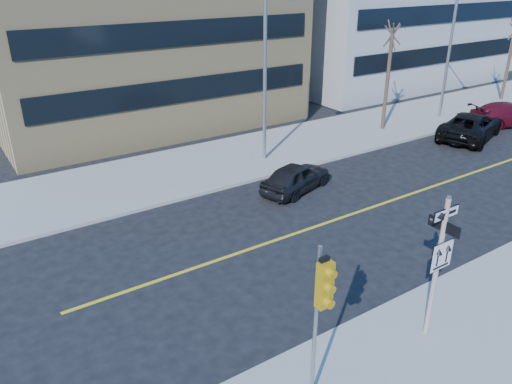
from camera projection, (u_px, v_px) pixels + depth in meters
ground at (359, 291)px, 15.47m from camera, size 120.00×120.00×0.00m
far_sidewalk at (426, 115)px, 33.63m from camera, size 66.00×6.00×0.15m
road_centerline at (478, 171)px, 24.57m from camera, size 40.00×0.14×0.01m
sign_pole at (438, 260)px, 12.56m from camera, size 0.92×0.92×4.06m
traffic_signal at (322, 297)px, 10.18m from camera, size 0.32×0.45×4.00m
parked_car_a at (296, 177)px, 22.16m from camera, size 2.58×4.09×1.30m
parked_car_c at (471, 126)px, 28.93m from camera, size 4.21×6.02×1.53m
parked_car_d at (508, 114)px, 31.36m from camera, size 3.48×5.37×1.45m
streetlight_a at (268, 69)px, 23.68m from camera, size 0.55×2.25×8.00m
streetlight_b at (453, 45)px, 30.76m from camera, size 0.55×2.25×8.00m
street_tree_west at (392, 37)px, 28.33m from camera, size 1.80×1.80×6.35m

